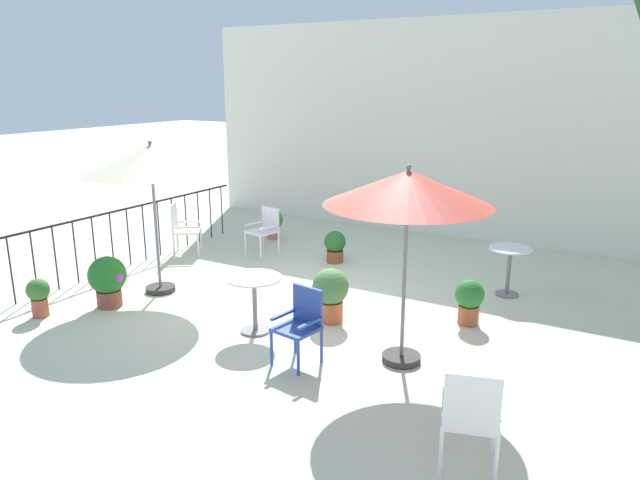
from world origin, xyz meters
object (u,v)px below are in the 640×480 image
(patio_chair_0, at_px, (471,413))
(patio_chair_3, at_px, (182,226))
(patio_umbrella_1, at_px, (151,160))
(potted_plant_3, at_px, (39,295))
(patio_chair_2, at_px, (301,321))
(cafe_table_0, at_px, (254,294))
(potted_plant_1, at_px, (330,292))
(potted_plant_2, at_px, (335,246))
(cafe_table_1, at_px, (509,263))
(potted_plant_0, at_px, (108,279))
(patio_chair_1, at_px, (265,228))
(patio_umbrella_0, at_px, (408,190))
(potted_plant_4, at_px, (273,222))
(potted_plant_5, at_px, (469,299))

(patio_chair_0, height_order, patio_chair_3, patio_chair_3)
(patio_umbrella_1, height_order, potted_plant_3, patio_umbrella_1)
(patio_umbrella_1, distance_m, potted_plant_3, 2.39)
(patio_chair_2, bearing_deg, patio_chair_0, -24.11)
(cafe_table_0, xyz_separation_m, patio_chair_3, (-3.22, 2.17, 0.03))
(potted_plant_1, height_order, potted_plant_2, potted_plant_1)
(patio_chair_0, xyz_separation_m, potted_plant_2, (-3.70, 4.53, -0.22))
(cafe_table_0, distance_m, cafe_table_1, 3.86)
(potted_plant_2, bearing_deg, patio_chair_2, -67.18)
(cafe_table_0, bearing_deg, potted_plant_0, -172.19)
(patio_umbrella_1, height_order, patio_chair_1, patio_umbrella_1)
(patio_umbrella_0, distance_m, potted_plant_3, 5.20)
(patio_umbrella_1, xyz_separation_m, potted_plant_4, (-0.26, 3.43, -1.66))
(potted_plant_1, bearing_deg, patio_umbrella_0, -26.17)
(patio_umbrella_0, relative_size, patio_chair_2, 2.60)
(patio_umbrella_0, height_order, potted_plant_1, patio_umbrella_0)
(patio_chair_3, distance_m, potted_plant_1, 4.13)
(patio_chair_2, bearing_deg, potted_plant_5, 56.37)
(patio_umbrella_0, bearing_deg, cafe_table_1, 79.03)
(cafe_table_1, distance_m, patio_chair_2, 3.70)
(patio_umbrella_0, distance_m, potted_plant_0, 4.55)
(patio_chair_1, bearing_deg, cafe_table_1, 1.17)
(potted_plant_0, bearing_deg, potted_plant_2, 62.96)
(patio_chair_0, xyz_separation_m, patio_chair_2, (-2.21, 0.99, -0.03))
(cafe_table_0, xyz_separation_m, patio_chair_2, (0.94, -0.41, -0.01))
(patio_umbrella_1, relative_size, patio_chair_0, 2.45)
(patio_chair_1, xyz_separation_m, potted_plant_0, (-0.45, -3.19, -0.11))
(patio_umbrella_0, xyz_separation_m, patio_chair_3, (-5.16, 2.01, -1.45))
(potted_plant_4, bearing_deg, potted_plant_1, -45.73)
(potted_plant_3, relative_size, potted_plant_5, 0.88)
(patio_umbrella_1, bearing_deg, cafe_table_1, 28.14)
(patio_chair_3, bearing_deg, patio_chair_0, -29.25)
(patio_chair_3, bearing_deg, potted_plant_1, -19.66)
(potted_plant_3, bearing_deg, patio_chair_0, -3.37)
(potted_plant_4, bearing_deg, cafe_table_0, -58.56)
(patio_chair_1, height_order, patio_chair_2, patio_chair_1)
(patio_chair_1, distance_m, potted_plant_5, 4.33)
(patio_chair_0, relative_size, patio_chair_1, 1.05)
(patio_chair_1, relative_size, potted_plant_5, 1.46)
(potted_plant_4, xyz_separation_m, potted_plant_5, (4.68, -2.32, 0.00))
(patio_chair_3, xyz_separation_m, potted_plant_4, (0.83, 1.75, -0.20))
(potted_plant_0, bearing_deg, potted_plant_4, 91.19)
(patio_chair_0, bearing_deg, potted_plant_1, 138.78)
(potted_plant_0, bearing_deg, potted_plant_5, 22.73)
(cafe_table_0, xyz_separation_m, potted_plant_1, (0.66, 0.79, -0.10))
(potted_plant_1, bearing_deg, potted_plant_3, -152.35)
(patio_umbrella_1, xyz_separation_m, patio_chair_0, (5.29, -1.89, -1.48))
(potted_plant_1, bearing_deg, potted_plant_5, 26.86)
(patio_umbrella_1, bearing_deg, patio_chair_0, -19.67)
(potted_plant_5, bearing_deg, cafe_table_0, -144.84)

